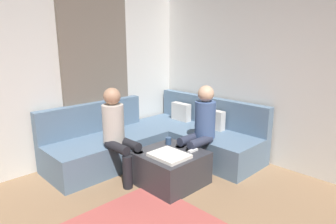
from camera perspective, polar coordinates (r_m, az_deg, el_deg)
The scene contains 8 objects.
curtain_panel at distance 4.58m, azimuth -13.76°, elevation 6.82°, with size 0.06×1.10×2.50m, color #726659.
sectional_couch at distance 4.54m, azimuth -1.74°, elevation -5.45°, with size 2.10×2.55×0.87m.
ottoman at distance 3.78m, azimuth 0.48°, elevation -10.79°, with size 0.76×0.76×0.42m, color #333338.
folded_blanket at distance 3.54m, azimuth 0.24°, elevation -8.48°, with size 0.44×0.36×0.04m, color white.
coffee_mug at distance 3.94m, azimuth 0.09°, elevation -5.65°, with size 0.08×0.08×0.10m, color #334C72.
game_remote at distance 3.72m, azimuth 4.88°, elevation -7.49°, with size 0.05×0.15×0.02m, color white.
person_on_couch_back at distance 3.96m, azimuth 6.34°, elevation -2.76°, with size 0.30×0.60×1.20m.
person_on_couch_side at distance 3.80m, azimuth -9.77°, elevation -3.57°, with size 0.60×0.30×1.20m.
Camera 1 is at (1.07, -1.00, 1.80)m, focal length 31.21 mm.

